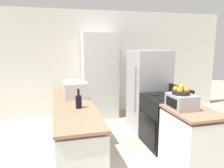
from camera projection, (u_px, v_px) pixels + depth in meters
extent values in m
cube|color=white|center=(96.00, 63.00, 5.53)|extent=(7.00, 0.06, 2.60)
cube|color=silver|center=(73.00, 130.00, 3.53)|extent=(0.58, 2.54, 0.82)
cube|color=#9E6B51|center=(72.00, 103.00, 3.45)|extent=(0.60, 2.59, 0.04)
cube|color=silver|center=(190.00, 143.00, 3.09)|extent=(0.58, 0.80, 0.82)
cube|color=#9E6B51|center=(193.00, 111.00, 3.01)|extent=(0.60, 0.82, 0.04)
cube|color=silver|center=(100.00, 76.00, 5.29)|extent=(0.83, 0.53, 2.04)
sphere|color=#B2B2B7|center=(101.00, 78.00, 5.02)|extent=(0.03, 0.03, 0.03)
sphere|color=#B2B2B7|center=(104.00, 78.00, 5.04)|extent=(0.03, 0.03, 0.03)
cube|color=black|center=(164.00, 121.00, 3.85)|extent=(0.64, 0.75, 0.89)
cube|color=black|center=(147.00, 129.00, 3.79)|extent=(0.02, 0.66, 0.49)
cube|color=black|center=(180.00, 91.00, 3.83)|extent=(0.06, 0.71, 0.16)
cylinder|color=black|center=(164.00, 99.00, 3.57)|extent=(0.17, 0.17, 0.01)
cylinder|color=black|center=(154.00, 94.00, 3.91)|extent=(0.17, 0.17, 0.01)
cylinder|color=black|center=(178.00, 98.00, 3.63)|extent=(0.17, 0.17, 0.01)
cylinder|color=black|center=(167.00, 94.00, 3.97)|extent=(0.17, 0.17, 0.01)
cube|color=#A3A3A8|center=(148.00, 91.00, 4.54)|extent=(0.72, 0.74, 1.66)
cylinder|color=gray|center=(135.00, 90.00, 4.23)|extent=(0.02, 0.02, 0.91)
cube|color=#B2B2B7|center=(75.00, 90.00, 3.71)|extent=(0.38, 0.50, 0.26)
cube|color=black|center=(87.00, 89.00, 3.73)|extent=(0.01, 0.31, 0.19)
cylinder|color=black|center=(79.00, 102.00, 3.09)|extent=(0.09, 0.09, 0.18)
cylinder|color=black|center=(78.00, 92.00, 3.06)|extent=(0.03, 0.03, 0.10)
cube|color=#939399|center=(182.00, 101.00, 3.05)|extent=(0.31, 0.39, 0.21)
cube|color=black|center=(171.00, 102.00, 3.01)|extent=(0.01, 0.27, 0.12)
cylinder|color=black|center=(181.00, 92.00, 3.03)|extent=(0.25, 0.25, 0.05)
sphere|color=orange|center=(182.00, 88.00, 3.09)|extent=(0.08, 0.08, 0.08)
sphere|color=orange|center=(176.00, 89.00, 3.06)|extent=(0.08, 0.08, 0.08)
sphere|color=orange|center=(180.00, 90.00, 2.96)|extent=(0.08, 0.08, 0.08)
sphere|color=orange|center=(186.00, 90.00, 2.99)|extent=(0.08, 0.08, 0.08)
sphere|color=orange|center=(181.00, 87.00, 3.02)|extent=(0.08, 0.08, 0.08)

